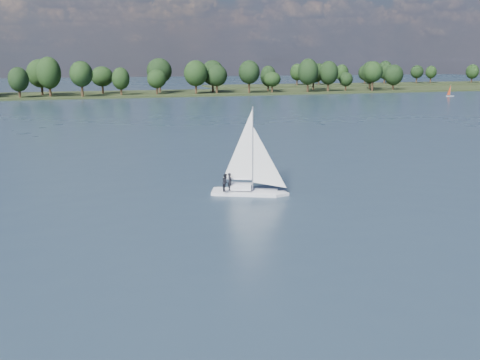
{
  "coord_description": "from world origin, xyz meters",
  "views": [
    {
      "loc": [
        -19.17,
        -16.2,
        14.25
      ],
      "look_at": [
        -3.56,
        33.52,
        2.5
      ],
      "focal_mm": 40.0,
      "sensor_mm": 36.0,
      "label": 1
    }
  ],
  "objects": [
    {
      "name": "far_shore",
      "position": [
        0.0,
        212.0,
        0.0
      ],
      "size": [
        660.0,
        40.0,
        1.5
      ],
      "primitive_type": "cube",
      "color": "black",
      "rests_on": "ground"
    },
    {
      "name": "far_shore_back",
      "position": [
        160.0,
        260.0,
        0.0
      ],
      "size": [
        220.0,
        30.0,
        1.4
      ],
      "primitive_type": "cube",
      "color": "black",
      "rests_on": "ground"
    },
    {
      "name": "dinghy_orange",
      "position": [
        125.53,
        164.25,
        1.17
      ],
      "size": [
        3.18,
        1.45,
        4.95
      ],
      "rotation": [
        0.0,
        0.0,
        0.08
      ],
      "color": "silver",
      "rests_on": "ground"
    },
    {
      "name": "ground",
      "position": [
        0.0,
        100.0,
        0.0
      ],
      "size": [
        700.0,
        700.0,
        0.0
      ],
      "primitive_type": "plane",
      "color": "#233342",
      "rests_on": "ground"
    },
    {
      "name": "treeline",
      "position": [
        -13.05,
        207.99,
        8.08
      ],
      "size": [
        563.13,
        74.31,
        18.85
      ],
      "color": "black",
      "rests_on": "ground"
    },
    {
      "name": "sailboat",
      "position": [
        -1.84,
        37.05,
        2.77
      ],
      "size": [
        7.75,
        5.05,
        9.95
      ],
      "rotation": [
        0.0,
        0.0,
        -0.43
      ],
      "color": "white",
      "rests_on": "ground"
    }
  ]
}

